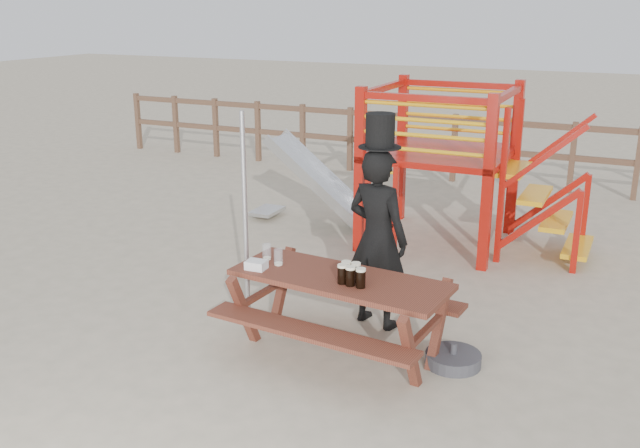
{
  "coord_description": "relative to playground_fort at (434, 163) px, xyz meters",
  "views": [
    {
      "loc": [
        2.65,
        -5.28,
        3.07
      ],
      "look_at": [
        -0.21,
        0.8,
        0.97
      ],
      "focal_mm": 40.0,
      "sensor_mm": 36.0,
      "label": 1
    }
  ],
  "objects": [
    {
      "name": "empty_glasses",
      "position": [
        -0.53,
        -3.4,
        -0.25
      ],
      "size": [
        0.25,
        0.17,
        0.15
      ],
      "color": "silver",
      "rests_on": "picnic_table"
    },
    {
      "name": "picnic_table",
      "position": [
        0.19,
        -3.48,
        -0.6
      ],
      "size": [
        2.05,
        1.5,
        0.75
      ],
      "rotation": [
        0.0,
        0.0,
        -0.09
      ],
      "color": "brown",
      "rests_on": "ground"
    },
    {
      "name": "paper_bag",
      "position": [
        -0.58,
        -3.63,
        -0.28
      ],
      "size": [
        0.19,
        0.15,
        0.08
      ],
      "primitive_type": "cube",
      "rotation": [
        0.0,
        0.0,
        0.05
      ],
      "color": "white",
      "rests_on": "picnic_table"
    },
    {
      "name": "back_fence",
      "position": [
        -0.12,
        3.42,
        -0.34
      ],
      "size": [
        15.09,
        0.09,
        1.2
      ],
      "color": "brown",
      "rests_on": "ground"
    },
    {
      "name": "stout_pints",
      "position": [
        0.34,
        -3.58,
        -0.23
      ],
      "size": [
        0.27,
        0.2,
        0.17
      ],
      "color": "black",
      "rests_on": "picnic_table"
    },
    {
      "name": "ground",
      "position": [
        -0.12,
        -3.58,
        -1.07
      ],
      "size": [
        60.0,
        60.0,
        0.0
      ],
      "primitive_type": "plane",
      "color": "#BCAD92",
      "rests_on": "ground"
    },
    {
      "name": "parasol_base",
      "position": [
        1.18,
        -3.25,
        -1.01
      ],
      "size": [
        0.49,
        0.49,
        0.21
      ],
      "color": "#3B3B41",
      "rests_on": "ground"
    },
    {
      "name": "playground_fort",
      "position": [
        0.0,
        0.0,
        0.0
      ],
      "size": [
        4.71,
        1.84,
        2.1
      ],
      "color": "#A8130B",
      "rests_on": "ground"
    },
    {
      "name": "metal_pole",
      "position": [
        -0.85,
        -3.35,
        -0.0
      ],
      "size": [
        0.05,
        0.05,
        2.13
      ],
      "primitive_type": "cylinder",
      "color": "#B2B2B7",
      "rests_on": "ground"
    },
    {
      "name": "man_with_hat",
      "position": [
        0.25,
        -2.73,
        -0.13
      ],
      "size": [
        0.73,
        0.57,
        2.1
      ],
      "rotation": [
        0.0,
        0.0,
        2.9
      ],
      "color": "black",
      "rests_on": "ground"
    }
  ]
}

